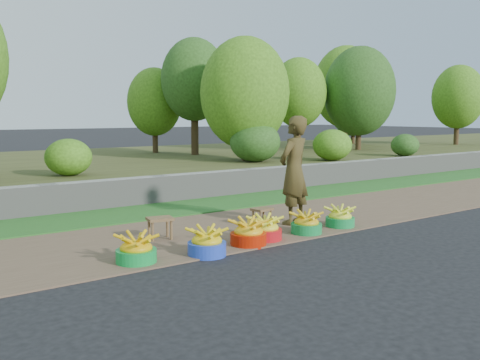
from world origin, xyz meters
TOP-DOWN VIEW (x-y plane):
  - ground_plane at (0.00, 0.00)m, footprint 120.00×120.00m
  - dirt_shoulder at (0.00, 1.25)m, footprint 80.00×2.50m
  - grass_verge at (0.00, 3.25)m, footprint 80.00×1.50m
  - retaining_wall at (0.00, 4.10)m, footprint 80.00×0.35m
  - earth_bank at (0.00, 9.00)m, footprint 80.00×10.00m
  - vegetation at (-1.10, 8.02)m, footprint 34.06×7.79m
  - basin_a at (-2.30, 0.34)m, footprint 0.49×0.49m
  - basin_b at (-1.42, 0.14)m, footprint 0.49×0.49m
  - basin_c at (-0.69, 0.24)m, footprint 0.49×0.49m
  - basin_d at (-0.32, 0.34)m, footprint 0.48×0.48m
  - basin_e at (0.43, 0.29)m, footprint 0.46×0.46m
  - basin_f at (1.19, 0.33)m, footprint 0.46×0.46m
  - stool_left at (-1.51, 1.23)m, footprint 0.40×0.33m
  - stool_right at (0.25, 1.13)m, footprint 0.34×0.27m
  - vendor_woman at (0.73, 0.92)m, footprint 0.73×0.58m

SIDE VIEW (x-z plane):
  - ground_plane at x=0.00m, z-range 0.00..0.00m
  - dirt_shoulder at x=0.00m, z-range 0.00..0.02m
  - grass_verge at x=0.00m, z-range 0.00..0.04m
  - basin_f at x=1.19m, z-range -0.02..0.32m
  - basin_e at x=0.43m, z-range -0.02..0.33m
  - basin_d at x=-0.32m, z-range -0.02..0.34m
  - basin_a at x=-2.30m, z-range -0.02..0.34m
  - basin_b at x=-1.42m, z-range -0.02..0.34m
  - basin_c at x=-0.69m, z-range -0.02..0.35m
  - stool_right at x=0.25m, z-range 0.10..0.37m
  - earth_bank at x=0.00m, z-range 0.00..0.50m
  - stool_left at x=-1.51m, z-range 0.11..0.42m
  - retaining_wall at x=0.00m, z-range 0.00..0.55m
  - vendor_woman at x=0.73m, z-range 0.02..1.75m
  - vegetation at x=-1.10m, z-range 0.42..4.59m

